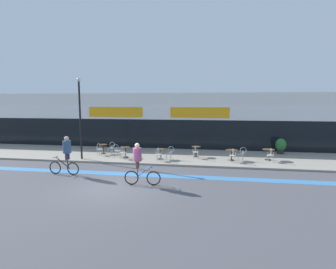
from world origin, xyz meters
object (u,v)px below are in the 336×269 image
cafe_chair_0_near (99,148)px  bistro_table_1 (126,150)px  bistro_table_4 (232,153)px  cafe_chair_2_side (170,152)px  cafe_chair_1_near (123,152)px  cyclist_0 (66,153)px  cafe_chair_4_side (242,153)px  bistro_table_2 (160,152)px  cafe_chair_0_side (111,147)px  bistro_table_5 (268,152)px  cafe_chair_3_near (195,151)px  bistro_table_0 (103,147)px  cafe_chair_2_near (159,153)px  planter_pot (281,146)px  cafe_chair_1_side (117,150)px  bistro_table_3 (196,149)px  cyclist_1 (139,162)px  cafe_chair_5_near (271,154)px  lamp_post (80,113)px  cafe_chair_4_near (233,155)px

cafe_chair_0_near → bistro_table_1: bearing=-91.9°
bistro_table_4 → cafe_chair_2_side: bearing=-174.4°
bistro_table_4 → bistro_table_1: bearing=-178.7°
cafe_chair_1_near → cyclist_0: cyclist_0 is taller
cafe_chair_4_side → bistro_table_2: bearing=2.7°
cafe_chair_0_near → cafe_chair_0_side: size_ratio=1.00×
bistro_table_5 → cafe_chair_3_near: cafe_chair_3_near is taller
bistro_table_4 → cafe_chair_3_near: 2.41m
bistro_table_0 → bistro_table_4: 9.34m
bistro_table_0 → bistro_table_1: 2.27m
cafe_chair_2_near → planter_pot: (8.47, 3.90, 0.10)m
bistro_table_1 → cafe_chair_2_side: bearing=-4.3°
bistro_table_1 → cyclist_0: bearing=-113.2°
cafe_chair_1_near → cafe_chair_1_side: bearing=49.3°
bistro_table_3 → cafe_chair_4_side: size_ratio=0.81×
planter_pot → cyclist_0: cyclist_0 is taller
bistro_table_0 → cafe_chair_0_side: cafe_chair_0_side is taller
cafe_chair_1_side → cafe_chair_4_side: 8.49m
cafe_chair_1_near → cyclist_1: cyclist_1 is taller
bistro_table_4 → cyclist_0: 10.21m
cafe_chair_4_side → bistro_table_1: bearing=-0.4°
cafe_chair_3_near → cafe_chair_2_near: bearing=122.9°
cafe_chair_4_side → cafe_chair_5_near: (1.79, -0.12, 0.00)m
cafe_chair_2_side → lamp_post: size_ratio=0.17×
bistro_table_2 → cafe_chair_0_side: bearing=163.4°
cafe_chair_1_side → lamp_post: size_ratio=0.17×
bistro_table_4 → cafe_chair_2_side: 4.11m
cafe_chair_3_near → cafe_chair_5_near: 4.82m
cafe_chair_3_near → cafe_chair_5_near: (4.81, -0.32, 0.00)m
cafe_chair_3_near → bistro_table_0: bearing=90.3°
cafe_chair_0_near → cafe_chair_4_near: (9.32, -0.78, 0.00)m
bistro_table_3 → cafe_chair_0_side: 6.29m
bistro_table_5 → cafe_chair_0_side: (-11.09, 0.28, -0.01)m
bistro_table_5 → lamp_post: (-12.42, -1.66, 2.59)m
planter_pot → cyclist_1: cyclist_1 is taller
cafe_chair_3_near → cyclist_1: (-2.35, -5.83, 0.51)m
bistro_table_5 → cafe_chair_1_near: (-9.65, -1.30, -0.01)m
cafe_chair_0_near → cafe_chair_2_side: bearing=-89.3°
cafe_chair_2_side → cafe_chair_5_near: 6.50m
cafe_chair_1_side → cyclist_1: cyclist_1 is taller
cafe_chair_1_near → cafe_chair_1_side: (-0.62, 0.62, 0.00)m
cafe_chair_0_near → lamp_post: (-0.70, -1.31, 2.59)m
cafe_chair_4_side → bistro_table_5: bearing=-165.7°
cafe_chair_0_side → planter_pot: size_ratio=0.79×
cafe_chair_0_near → cafe_chair_4_side: same height
cafe_chair_2_side → planter_pot: bearing=-157.3°
cafe_chair_0_near → cafe_chair_1_near: same height
bistro_table_1 → cafe_chair_4_side: bearing=1.2°
bistro_table_1 → cafe_chair_0_side: bearing=146.6°
cafe_chair_1_side → cafe_chair_5_near: size_ratio=1.00×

